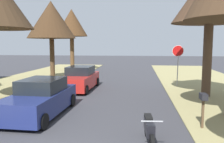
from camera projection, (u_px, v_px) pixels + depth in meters
name	position (u px, v px, depth m)	size (l,w,h in m)	color
stop_sign_far	(178.00, 57.00, 16.63)	(0.81, 0.32, 2.97)	#9EA0A5
street_tree_left_mid_b	(51.00, 20.00, 19.50)	(4.07, 4.07, 6.66)	#4D3723
street_tree_left_far	(72.00, 23.00, 26.90)	(3.70, 3.70, 7.11)	brown
parked_sedan_navy	(41.00, 99.00, 10.09)	(2.04, 4.44, 1.57)	navy
parked_sedan_red	(80.00, 79.00, 15.93)	(2.04, 4.44, 1.57)	red
parked_motorcycle	(149.00, 129.00, 7.09)	(0.60, 2.05, 0.97)	black
curbside_mailbox	(203.00, 101.00, 8.31)	(0.22, 0.44, 1.27)	brown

